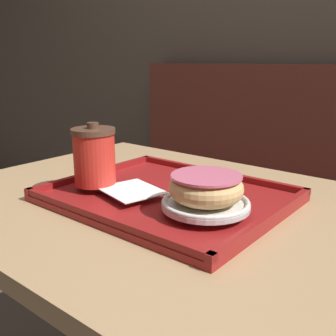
% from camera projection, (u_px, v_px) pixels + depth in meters
% --- Properties ---
extents(booth_bench, '(1.61, 0.44, 1.00)m').
position_uv_depth(booth_bench, '(283.00, 241.00, 1.58)').
color(booth_bench, brown).
rests_on(booth_bench, ground_plane).
extents(cafe_table, '(0.87, 0.67, 0.76)m').
position_uv_depth(cafe_table, '(159.00, 280.00, 0.81)').
color(cafe_table, tan).
rests_on(cafe_table, ground_plane).
extents(serving_tray, '(0.42, 0.34, 0.02)m').
position_uv_depth(serving_tray, '(168.00, 197.00, 0.74)').
color(serving_tray, maroon).
rests_on(serving_tray, cafe_table).
extents(napkin_paper, '(0.13, 0.12, 0.00)m').
position_uv_depth(napkin_paper, '(132.00, 190.00, 0.73)').
color(napkin_paper, white).
rests_on(napkin_paper, serving_tray).
extents(coffee_cup_front, '(0.08, 0.08, 0.12)m').
position_uv_depth(coffee_cup_front, '(94.00, 156.00, 0.75)').
color(coffee_cup_front, red).
rests_on(coffee_cup_front, serving_tray).
extents(plate_with_chocolate_donut, '(0.15, 0.15, 0.01)m').
position_uv_depth(plate_with_chocolate_donut, '(206.00, 204.00, 0.64)').
color(plate_with_chocolate_donut, white).
rests_on(plate_with_chocolate_donut, serving_tray).
extents(donut_chocolate_glazed, '(0.12, 0.12, 0.04)m').
position_uv_depth(donut_chocolate_glazed, '(206.00, 187.00, 0.63)').
color(donut_chocolate_glazed, '#DBB270').
rests_on(donut_chocolate_glazed, plate_with_chocolate_donut).
extents(spoon, '(0.08, 0.13, 0.01)m').
position_uv_depth(spoon, '(197.00, 181.00, 0.77)').
color(spoon, silver).
rests_on(spoon, serving_tray).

